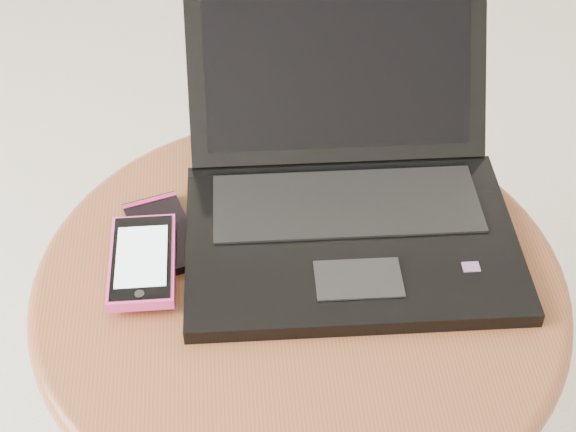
{
  "coord_description": "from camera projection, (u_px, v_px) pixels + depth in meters",
  "views": [
    {
      "loc": [
        -0.1,
        -0.69,
        1.15
      ],
      "look_at": [
        -0.04,
        -0.03,
        0.52
      ],
      "focal_mm": 55.14,
      "sensor_mm": 36.0,
      "label": 1
    }
  ],
  "objects": [
    {
      "name": "phone_black",
      "position": [
        163.0,
        235.0,
        0.98
      ],
      "size": [
        0.09,
        0.13,
        0.01
      ],
      "color": "black",
      "rests_on": "table"
    },
    {
      "name": "table",
      "position": [
        299.0,
        335.0,
        1.01
      ],
      "size": [
        0.57,
        0.57,
        0.46
      ],
      "color": "#542614",
      "rests_on": "ground"
    },
    {
      "name": "phone_pink",
      "position": [
        142.0,
        261.0,
        0.93
      ],
      "size": [
        0.07,
        0.13,
        0.02
      ],
      "color": "#E2398C",
      "rests_on": "phone_black"
    },
    {
      "name": "laptop",
      "position": [
        347.0,
        189.0,
        0.98
      ],
      "size": [
        0.37,
        0.38,
        0.21
      ],
      "color": "black",
      "rests_on": "table"
    }
  ]
}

